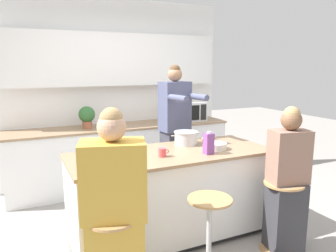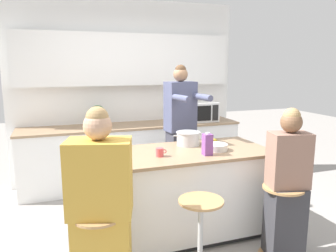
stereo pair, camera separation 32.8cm
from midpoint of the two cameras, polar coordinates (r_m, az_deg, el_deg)
name	(u,v)px [view 2 (the right image)]	position (r m, az deg, el deg)	size (l,w,h in m)	color
ground_plane	(171,235)	(3.60, 3.22, -18.44)	(16.00, 16.00, 0.00)	gray
wall_back	(127,79)	(4.99, -5.22, 8.19)	(3.43, 0.22, 2.70)	white
back_counter	(133,154)	(4.87, -4.13, -4.94)	(3.19, 0.63, 0.89)	white
kitchen_island	(171,194)	(3.40, 3.30, -11.78)	(2.04, 0.84, 0.89)	black
bar_stool_center	(200,235)	(2.86, 9.12, -18.39)	(0.38, 0.38, 0.68)	tan
bar_stool_rightmost	(281,219)	(3.30, 21.99, -14.90)	(0.38, 0.38, 0.68)	tan
person_cooking	(180,138)	(3.97, 4.55, -2.13)	(0.41, 0.58, 1.75)	#383842
person_wrapped_blanket	(101,212)	(2.47, -7.79, -14.66)	(0.51, 0.40, 1.47)	gold
person_seated_near	(287,191)	(3.21, 22.80, -10.38)	(0.38, 0.32, 1.39)	#333338
cooking_pot	(188,138)	(3.55, 6.19, -2.19)	(0.35, 0.26, 0.15)	#B7BABC
fruit_bowl	(216,147)	(3.38, 11.19, -3.65)	(0.23, 0.23, 0.07)	white
coffee_cup_near	(160,152)	(3.10, 1.60, -4.62)	(0.11, 0.07, 0.08)	#DB4C51
coffee_cup_far	(110,162)	(2.79, -6.71, -6.36)	(0.11, 0.08, 0.09)	#DB4C51
banana_bunch	(210,140)	(3.73, 9.86, -2.38)	(0.18, 0.13, 0.06)	yellow
juice_carton	(207,144)	(3.18, 9.83, -3.20)	(0.08, 0.08, 0.22)	#7A428E
microwave	(199,112)	(5.08, 7.25, 2.46)	(0.54, 0.35, 0.30)	white
potted_plant	(98,115)	(4.64, -10.18, 1.94)	(0.22, 0.22, 0.30)	#A86042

